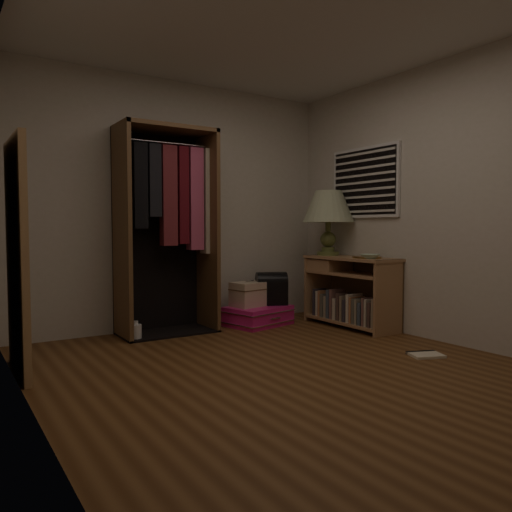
% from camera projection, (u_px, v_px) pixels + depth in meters
% --- Properties ---
extents(ground, '(4.00, 4.00, 0.00)m').
position_uv_depth(ground, '(291.00, 371.00, 3.70)').
color(ground, brown).
rests_on(ground, ground).
extents(room_walls, '(3.52, 4.02, 2.60)m').
position_uv_depth(room_walls, '(297.00, 168.00, 3.69)').
color(room_walls, beige).
rests_on(room_walls, ground).
extents(console_bookshelf, '(0.42, 1.12, 0.75)m').
position_uv_depth(console_bookshelf, '(348.00, 290.00, 5.38)').
color(console_bookshelf, '#A1744E').
rests_on(console_bookshelf, ground).
extents(open_wardrobe, '(0.99, 0.50, 2.05)m').
position_uv_depth(open_wardrobe, '(169.00, 213.00, 5.00)').
color(open_wardrobe, brown).
rests_on(open_wardrobe, ground).
extents(floor_mirror, '(0.06, 0.80, 1.70)m').
position_uv_depth(floor_mirror, '(17.00, 257.00, 3.57)').
color(floor_mirror, '#A87E51').
rests_on(floor_mirror, ground).
extents(pink_suitcase, '(0.78, 0.64, 0.21)m').
position_uv_depth(pink_suitcase, '(258.00, 316.00, 5.44)').
color(pink_suitcase, '#DD1B79').
rests_on(pink_suitcase, ground).
extents(train_case, '(0.43, 0.34, 0.28)m').
position_uv_depth(train_case, '(250.00, 294.00, 5.43)').
color(train_case, beige).
rests_on(train_case, pink_suitcase).
extents(black_bag, '(0.39, 0.33, 0.36)m').
position_uv_depth(black_bag, '(271.00, 288.00, 5.54)').
color(black_bag, black).
rests_on(black_bag, pink_suitcase).
extents(table_lamp, '(0.71, 0.71, 0.73)m').
position_uv_depth(table_lamp, '(328.00, 208.00, 5.61)').
color(table_lamp, '#4F5B2C').
rests_on(table_lamp, console_bookshelf).
extents(brass_tray, '(0.32, 0.32, 0.02)m').
position_uv_depth(brass_tray, '(367.00, 257.00, 5.13)').
color(brass_tray, olive).
rests_on(brass_tray, console_bookshelf).
extents(ceramic_bowl, '(0.25, 0.25, 0.05)m').
position_uv_depth(ceramic_bowl, '(370.00, 256.00, 5.02)').
color(ceramic_bowl, '#A6C7AE').
rests_on(ceramic_bowl, console_bookshelf).
extents(white_jug, '(0.14, 0.14, 0.19)m').
position_uv_depth(white_jug, '(136.00, 332.00, 4.69)').
color(white_jug, white).
rests_on(white_jug, ground).
extents(floor_book, '(0.31, 0.29, 0.02)m').
position_uv_depth(floor_book, '(425.00, 354.00, 4.13)').
color(floor_book, beige).
rests_on(floor_book, ground).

